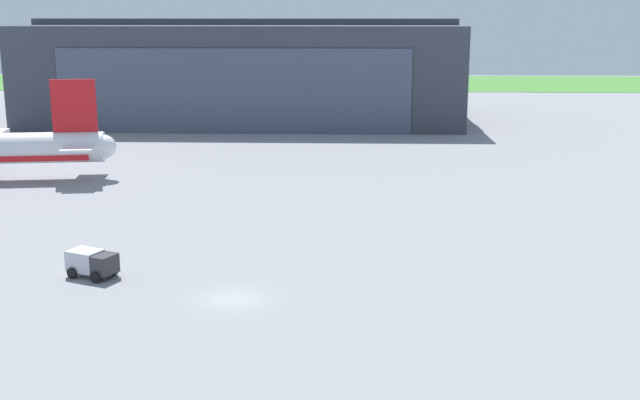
# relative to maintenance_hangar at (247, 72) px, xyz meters

# --- Properties ---
(ground_plane) EXTENTS (440.00, 440.00, 0.00)m
(ground_plane) POSITION_rel_maintenance_hangar_xyz_m (11.78, -102.65, -9.43)
(ground_plane) COLOR gray
(grass_field_strip) EXTENTS (440.00, 56.00, 0.08)m
(grass_field_strip) POSITION_rel_maintenance_hangar_xyz_m (11.78, 85.42, -9.39)
(grass_field_strip) COLOR #458234
(grass_field_strip) RESTS_ON ground_plane
(maintenance_hangar) EXTENTS (81.75, 39.43, 19.78)m
(maintenance_hangar) POSITION_rel_maintenance_hangar_xyz_m (0.00, 0.00, 0.00)
(maintenance_hangar) COLOR #383D47
(maintenance_hangar) RESTS_ON ground_plane
(baggage_tug) EXTENTS (4.45, 3.55, 2.14)m
(baggage_tug) POSITION_rel_maintenance_hangar_xyz_m (-0.36, -97.88, -8.20)
(baggage_tug) COLOR #2D2D33
(baggage_tug) RESTS_ON ground_plane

